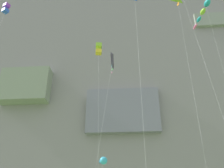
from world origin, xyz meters
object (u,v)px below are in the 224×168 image
Objects in this scene: kite_windsock_front_field at (203,11)px; kite_box_near_cliff at (6,9)px; kite_delta_far_left at (180,3)px; kite_windsock_high_right at (103,161)px; kite_diamond_low_center at (112,63)px; kite_box_upper_mid at (99,49)px.

kite_box_near_cliff is at bearing -166.77° from kite_windsock_front_field.
kite_box_near_cliff is 0.89× the size of kite_windsock_front_field.
kite_windsock_front_field is (3.92, 2.44, 0.56)m from kite_delta_far_left.
kite_windsock_high_right is at bearing 177.46° from kite_delta_far_left.
kite_windsock_front_field is at bearing 1.89° from kite_diamond_low_center.
kite_windsock_front_field is at bearing -19.02° from kite_box_upper_mid.
kite_delta_far_left is at bearing 9.71° from kite_box_near_cliff.
kite_box_upper_mid is at bearing 113.93° from kite_diamond_low_center.
kite_windsock_high_right is (-0.90, -1.48, -13.60)m from kite_diamond_low_center.
kite_windsock_high_right is at bearing 19.77° from kite_box_near_cliff.
kite_windsock_front_field is (27.61, 6.49, 3.88)m from kite_box_near_cliff.
kite_box_near_cliff reaches higher than kite_windsock_high_right.
kite_windsock_front_field is 3.22× the size of kite_windsock_high_right.
kite_windsock_front_field reaches higher than kite_box_near_cliff.
kite_box_upper_mid is (-2.78, 6.27, 7.06)m from kite_diamond_low_center.
kite_delta_far_left is (10.14, -1.97, 8.53)m from kite_diamond_low_center.
kite_box_near_cliff is at bearing -160.23° from kite_windsock_high_right.
kite_windsock_high_right is at bearing -121.24° from kite_diamond_low_center.
kite_box_upper_mid reaches higher than kite_windsock_high_right.
kite_windsock_front_field is at bearing 31.85° from kite_delta_far_left.
kite_windsock_front_field reaches higher than kite_box_upper_mid.
kite_delta_far_left is 3.19× the size of kite_windsock_high_right.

